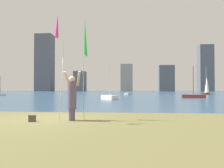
# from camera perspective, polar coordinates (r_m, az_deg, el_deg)

# --- Properties ---
(ground) EXTENTS (120.00, 138.00, 0.12)m
(ground) POSITION_cam_1_polar(r_m,az_deg,el_deg) (60.28, 1.54, -2.37)
(ground) COLOR brown
(person) EXTENTS (0.71, 0.52, 1.93)m
(person) POSITION_cam_1_polar(r_m,az_deg,el_deg) (8.98, -10.00, -3.00)
(person) COLOR #594C72
(person) RESTS_ON ground
(kite_flag_left) EXTENTS (0.16, 1.01, 4.01)m
(kite_flag_left) POSITION_cam_1_polar(r_m,az_deg,el_deg) (8.91, -13.52, 13.09)
(kite_flag_left) COLOR #B2B2B7
(kite_flag_left) RESTS_ON ground
(kite_flag_right) EXTENTS (0.16, 0.62, 4.09)m
(kite_flag_right) POSITION_cam_1_polar(r_m,az_deg,el_deg) (9.46, -6.76, 11.13)
(kite_flag_right) COLOR #B2B2B7
(kite_flag_right) RESTS_ON ground
(bag) EXTENTS (0.25, 0.14, 0.25)m
(bag) POSITION_cam_1_polar(r_m,az_deg,el_deg) (9.08, -19.36, -8.13)
(bag) COLOR #4C4742
(bag) RESTS_ON ground
(sailboat_0) EXTENTS (3.04, 1.11, 4.24)m
(sailboat_0) POSITION_cam_1_polar(r_m,az_deg,el_deg) (31.93, 19.71, -2.81)
(sailboat_0) COLOR maroon
(sailboat_0) RESTS_ON ground
(sailboat_1) EXTENTS (1.52, 1.88, 3.59)m
(sailboat_1) POSITION_cam_1_polar(r_m,az_deg,el_deg) (44.23, 4.04, -2.42)
(sailboat_1) COLOR silver
(sailboat_1) RESTS_ON ground
(sailboat_2) EXTENTS (1.83, 1.15, 5.57)m
(sailboat_2) POSITION_cam_1_polar(r_m,az_deg,el_deg) (49.30, 22.65, -0.43)
(sailboat_2) COLOR brown
(sailboat_2) RESTS_ON ground
(sailboat_5) EXTENTS (2.06, 2.19, 3.71)m
(sailboat_5) POSITION_cam_1_polar(r_m,az_deg,el_deg) (25.27, -0.64, -3.33)
(sailboat_5) COLOR white
(sailboat_5) RESTS_ON ground
(sailboat_8) EXTENTS (1.76, 1.42, 3.35)m
(sailboat_8) POSITION_cam_1_polar(r_m,az_deg,el_deg) (42.74, -26.22, -2.34)
(sailboat_8) COLOR silver
(sailboat_8) RESTS_ON ground
(skyline_tower_0) EXTENTS (7.83, 6.50, 27.13)m
(skyline_tower_0) POSITION_cam_1_polar(r_m,az_deg,el_deg) (114.39, -16.51, 5.09)
(skyline_tower_0) COLOR #565B66
(skyline_tower_0) RESTS_ON ground
(skyline_tower_1) EXTENTS (4.93, 6.67, 9.22)m
(skyline_tower_1) POSITION_cam_1_polar(r_m,az_deg,el_deg) (106.82, -8.03, 0.68)
(skyline_tower_1) COLOR #565B66
(skyline_tower_1) RESTS_ON ground
(skyline_tower_2) EXTENTS (5.38, 4.65, 12.23)m
(skyline_tower_2) POSITION_cam_1_polar(r_m,az_deg,el_deg) (103.36, 3.69, 1.57)
(skyline_tower_2) COLOR gray
(skyline_tower_2) RESTS_ON ground
(skyline_tower_3) EXTENTS (6.62, 4.65, 11.44)m
(skyline_tower_3) POSITION_cam_1_polar(r_m,az_deg,el_deg) (103.15, 13.44, 1.38)
(skyline_tower_3) COLOR #565B66
(skyline_tower_3) RESTS_ON ground
(skyline_tower_4) EXTENTS (6.05, 5.84, 20.86)m
(skyline_tower_4) POSITION_cam_1_polar(r_m,az_deg,el_deg) (111.57, 22.34, 3.67)
(skyline_tower_4) COLOR #565B66
(skyline_tower_4) RESTS_ON ground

